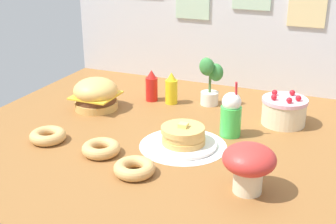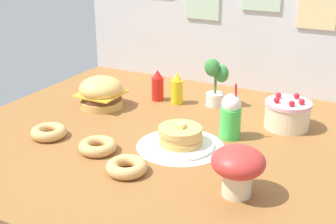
{
  "view_description": "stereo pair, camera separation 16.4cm",
  "coord_description": "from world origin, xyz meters",
  "px_view_note": "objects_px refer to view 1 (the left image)",
  "views": [
    {
      "loc": [
        0.85,
        -1.92,
        0.95
      ],
      "look_at": [
        0.02,
        0.05,
        0.11
      ],
      "focal_mm": 48.78,
      "sensor_mm": 36.0,
      "label": 1
    },
    {
      "loc": [
        0.99,
        -1.85,
        0.95
      ],
      "look_at": [
        0.02,
        0.05,
        0.11
      ],
      "focal_mm": 48.78,
      "sensor_mm": 36.0,
      "label": 2
    }
  ],
  "objects_px": {
    "donut_chocolate": "(101,148)",
    "potted_plant": "(210,79)",
    "cream_soda_cup": "(231,115)",
    "mushroom_stool": "(249,163)",
    "donut_vanilla": "(134,168)",
    "mustard_bottle": "(171,89)",
    "donut_pink_glaze": "(48,136)",
    "burger": "(96,94)",
    "layer_cake": "(284,111)",
    "pancake_stack": "(183,137)",
    "ketchup_bottle": "(152,86)"
  },
  "relations": [
    {
      "from": "donut_chocolate",
      "to": "potted_plant",
      "type": "xyz_separation_m",
      "value": [
        0.26,
        0.81,
        0.13
      ]
    },
    {
      "from": "cream_soda_cup",
      "to": "donut_chocolate",
      "type": "height_order",
      "value": "cream_soda_cup"
    },
    {
      "from": "mushroom_stool",
      "to": "donut_vanilla",
      "type": "bearing_deg",
      "value": -174.2
    },
    {
      "from": "donut_chocolate",
      "to": "mustard_bottle",
      "type": "bearing_deg",
      "value": 86.79
    },
    {
      "from": "mushroom_stool",
      "to": "donut_pink_glaze",
      "type": "bearing_deg",
      "value": 175.38
    },
    {
      "from": "donut_chocolate",
      "to": "donut_vanilla",
      "type": "height_order",
      "value": "same"
    },
    {
      "from": "mustard_bottle",
      "to": "mushroom_stool",
      "type": "bearing_deg",
      "value": -50.83
    },
    {
      "from": "burger",
      "to": "mushroom_stool",
      "type": "relative_size",
      "value": 1.21
    },
    {
      "from": "burger",
      "to": "mushroom_stool",
      "type": "bearing_deg",
      "value": -28.48
    },
    {
      "from": "mustard_bottle",
      "to": "potted_plant",
      "type": "height_order",
      "value": "potted_plant"
    },
    {
      "from": "donut_pink_glaze",
      "to": "donut_vanilla",
      "type": "bearing_deg",
      "value": -13.54
    },
    {
      "from": "mushroom_stool",
      "to": "layer_cake",
      "type": "bearing_deg",
      "value": 89.01
    },
    {
      "from": "burger",
      "to": "mustard_bottle",
      "type": "bearing_deg",
      "value": 34.51
    },
    {
      "from": "mushroom_stool",
      "to": "pancake_stack",
      "type": "bearing_deg",
      "value": 143.09
    },
    {
      "from": "donut_pink_glaze",
      "to": "cream_soda_cup",
      "type": "bearing_deg",
      "value": 27.15
    },
    {
      "from": "pancake_stack",
      "to": "potted_plant",
      "type": "height_order",
      "value": "potted_plant"
    },
    {
      "from": "ketchup_bottle",
      "to": "donut_chocolate",
      "type": "xyz_separation_m",
      "value": [
        0.09,
        -0.74,
        -0.06
      ]
    },
    {
      "from": "mustard_bottle",
      "to": "donut_pink_glaze",
      "type": "height_order",
      "value": "mustard_bottle"
    },
    {
      "from": "pancake_stack",
      "to": "donut_vanilla",
      "type": "bearing_deg",
      "value": -105.45
    },
    {
      "from": "donut_pink_glaze",
      "to": "donut_chocolate",
      "type": "relative_size",
      "value": 1.0
    },
    {
      "from": "mustard_bottle",
      "to": "ketchup_bottle",
      "type": "bearing_deg",
      "value": -179.57
    },
    {
      "from": "burger",
      "to": "donut_pink_glaze",
      "type": "xyz_separation_m",
      "value": [
        0.01,
        -0.47,
        -0.06
      ]
    },
    {
      "from": "pancake_stack",
      "to": "cream_soda_cup",
      "type": "distance_m",
      "value": 0.28
    },
    {
      "from": "burger",
      "to": "layer_cake",
      "type": "relative_size",
      "value": 1.06
    },
    {
      "from": "cream_soda_cup",
      "to": "donut_vanilla",
      "type": "height_order",
      "value": "cream_soda_cup"
    },
    {
      "from": "potted_plant",
      "to": "donut_vanilla",
      "type": "bearing_deg",
      "value": -91.85
    },
    {
      "from": "layer_cake",
      "to": "donut_pink_glaze",
      "type": "bearing_deg",
      "value": -147.01
    },
    {
      "from": "pancake_stack",
      "to": "donut_pink_glaze",
      "type": "distance_m",
      "value": 0.66
    },
    {
      "from": "donut_pink_glaze",
      "to": "donut_vanilla",
      "type": "distance_m",
      "value": 0.55
    },
    {
      "from": "pancake_stack",
      "to": "ketchup_bottle",
      "type": "bearing_deg",
      "value": 127.95
    },
    {
      "from": "burger",
      "to": "pancake_stack",
      "type": "bearing_deg",
      "value": -22.73
    },
    {
      "from": "donut_vanilla",
      "to": "cream_soda_cup",
      "type": "bearing_deg",
      "value": 63.95
    },
    {
      "from": "mustard_bottle",
      "to": "donut_chocolate",
      "type": "height_order",
      "value": "mustard_bottle"
    },
    {
      "from": "ketchup_bottle",
      "to": "potted_plant",
      "type": "bearing_deg",
      "value": 11.38
    },
    {
      "from": "layer_cake",
      "to": "mushroom_stool",
      "type": "distance_m",
      "value": 0.74
    },
    {
      "from": "burger",
      "to": "donut_vanilla",
      "type": "relative_size",
      "value": 1.43
    },
    {
      "from": "mushroom_stool",
      "to": "ketchup_bottle",
      "type": "bearing_deg",
      "value": 134.29
    },
    {
      "from": "mustard_bottle",
      "to": "donut_vanilla",
      "type": "height_order",
      "value": "mustard_bottle"
    },
    {
      "from": "mustard_bottle",
      "to": "burger",
      "type": "bearing_deg",
      "value": -145.49
    },
    {
      "from": "mustard_bottle",
      "to": "donut_chocolate",
      "type": "distance_m",
      "value": 0.75
    },
    {
      "from": "ketchup_bottle",
      "to": "pancake_stack",
      "type": "bearing_deg",
      "value": -52.05
    },
    {
      "from": "pancake_stack",
      "to": "mustard_bottle",
      "type": "xyz_separation_m",
      "value": [
        -0.28,
        0.52,
        0.04
      ]
    },
    {
      "from": "donut_pink_glaze",
      "to": "potted_plant",
      "type": "distance_m",
      "value": 0.98
    },
    {
      "from": "donut_chocolate",
      "to": "donut_pink_glaze",
      "type": "bearing_deg",
      "value": 176.12
    },
    {
      "from": "mustard_bottle",
      "to": "mushroom_stool",
      "type": "distance_m",
      "value": 1.04
    },
    {
      "from": "mustard_bottle",
      "to": "cream_soda_cup",
      "type": "relative_size",
      "value": 0.67
    },
    {
      "from": "cream_soda_cup",
      "to": "donut_vanilla",
      "type": "relative_size",
      "value": 1.61
    },
    {
      "from": "potted_plant",
      "to": "mushroom_stool",
      "type": "xyz_separation_m",
      "value": [
        0.44,
        -0.87,
        -0.03
      ]
    },
    {
      "from": "burger",
      "to": "pancake_stack",
      "type": "height_order",
      "value": "burger"
    },
    {
      "from": "layer_cake",
      "to": "mushroom_stool",
      "type": "xyz_separation_m",
      "value": [
        -0.01,
        -0.74,
        0.05
      ]
    }
  ]
}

